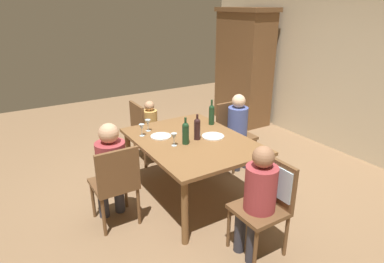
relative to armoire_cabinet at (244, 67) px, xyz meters
name	(u,v)px	position (x,y,z in m)	size (l,w,h in m)	color
ground_plane	(192,195)	(1.89, -2.35, -1.10)	(10.00, 10.00, 0.00)	#846647
rear_room_partition	(348,66)	(1.89, 0.45, 0.25)	(6.40, 0.12, 2.70)	beige
armoire_cabinet	(244,67)	(0.00, 0.00, 0.00)	(1.18, 0.62, 2.18)	brown
dining_table	(192,146)	(1.89, -2.35, -0.42)	(1.59, 1.20, 0.75)	brown
chair_near	(116,181)	(1.98, -3.33, -0.56)	(0.44, 0.44, 0.92)	brown
chair_far_left	(233,130)	(1.45, -1.37, -0.56)	(0.44, 0.44, 0.92)	brown
chair_right_end	(270,194)	(3.07, -2.23, -0.50)	(0.44, 0.46, 0.92)	brown
chair_left_end	(145,128)	(0.72, -2.44, -0.56)	(0.44, 0.44, 0.92)	brown
person_woman_host	(111,166)	(1.87, -3.33, -0.44)	(0.35, 0.31, 1.14)	#33333D
person_man_bearded	(239,126)	(1.56, -1.37, -0.47)	(0.32, 0.28, 1.08)	#33333D
person_man_guest	(258,194)	(3.07, -2.37, -0.46)	(0.29, 0.34, 1.10)	#33333D
person_child_small	(152,125)	(0.72, -2.32, -0.54)	(0.22, 0.25, 0.94)	#33333D
wine_bottle_tall_green	(186,132)	(1.96, -2.48, -0.21)	(0.08, 0.08, 0.31)	#19381E
wine_bottle_dark_red	(197,128)	(1.92, -2.29, -0.21)	(0.07, 0.07, 0.31)	black
wine_bottle_short_olive	(212,114)	(1.58, -1.86, -0.20)	(0.07, 0.07, 0.33)	#19381E
wine_glass_near_left	(148,123)	(1.37, -2.67, -0.24)	(0.07, 0.07, 0.15)	silver
wine_glass_centre	(174,137)	(1.94, -2.62, -0.24)	(0.07, 0.07, 0.15)	silver
wine_glass_near_right	(142,128)	(1.48, -2.80, -0.24)	(0.07, 0.07, 0.15)	silver
dinner_plate_host	(213,136)	(1.96, -2.09, -0.34)	(0.27, 0.27, 0.01)	silver
dinner_plate_guest_left	(161,136)	(1.63, -2.62, -0.34)	(0.25, 0.25, 0.01)	silver
handbag	(172,148)	(0.72, -2.00, -0.99)	(0.28, 0.12, 0.22)	brown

